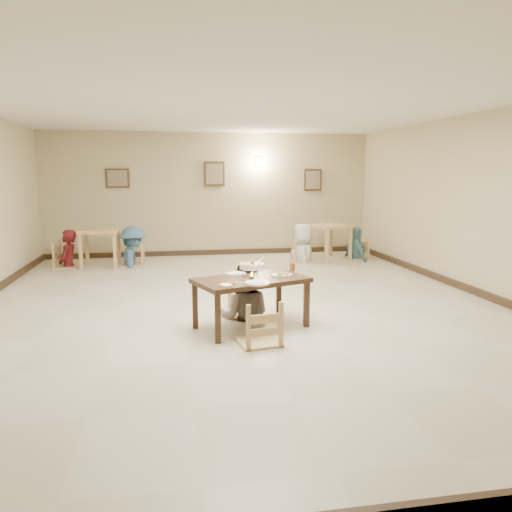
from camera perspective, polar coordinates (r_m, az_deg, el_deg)
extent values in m
plane|color=#BEB69F|center=(7.71, -1.83, -5.65)|extent=(10.00, 10.00, 0.00)
plane|color=silver|center=(7.51, -1.95, 17.04)|extent=(10.00, 10.00, 0.00)
plane|color=tan|center=(12.42, -5.23, 7.02)|extent=(10.00, 0.00, 10.00)
plane|color=tan|center=(2.64, 13.87, -1.64)|extent=(10.00, 0.00, 10.00)
plane|color=tan|center=(8.96, 24.46, 5.35)|extent=(0.00, 10.00, 10.00)
cube|color=#322317|center=(12.53, -5.12, 0.42)|extent=(8.00, 0.06, 0.12)
cube|color=#322317|center=(9.13, 23.70, -3.69)|extent=(0.06, 10.00, 0.12)
cube|color=#3E2C18|center=(12.38, -15.55, 8.56)|extent=(0.55, 0.03, 0.45)
cube|color=gray|center=(12.36, -15.56, 8.56)|extent=(0.45, 0.01, 0.37)
cube|color=#3E2C18|center=(12.38, -4.78, 9.33)|extent=(0.50, 0.03, 0.60)
cube|color=gray|center=(12.37, -4.77, 9.33)|extent=(0.41, 0.01, 0.49)
cube|color=#3E2C18|center=(12.86, 6.52, 8.63)|extent=(0.45, 0.03, 0.55)
cube|color=gray|center=(12.85, 6.54, 8.63)|extent=(0.37, 0.01, 0.45)
cube|color=#FFD88C|center=(12.54, 0.30, 10.73)|extent=(0.16, 0.05, 0.22)
cube|color=#3E2718|center=(6.47, -0.58, -2.80)|extent=(1.60, 1.23, 0.06)
cube|color=#3E2718|center=(5.97, -4.40, -7.15)|extent=(0.07, 0.07, 0.60)
cube|color=#3E2718|center=(6.61, 5.79, -5.53)|extent=(0.07, 0.07, 0.60)
cube|color=#3E2718|center=(6.56, -6.98, -5.67)|extent=(0.07, 0.07, 0.60)
cube|color=#3E2718|center=(7.15, 2.61, -4.35)|extent=(0.07, 0.07, 0.60)
cube|color=tan|center=(7.09, -1.57, -3.07)|extent=(0.48, 0.48, 0.05)
cube|color=tan|center=(5.90, 0.32, -5.65)|extent=(0.48, 0.48, 0.05)
imported|color=gray|center=(6.93, -1.33, -0.81)|extent=(0.88, 0.76, 1.55)
torus|color=silver|center=(6.41, -0.50, -1.46)|extent=(0.24, 0.24, 0.01)
cylinder|color=silver|center=(6.43, -0.50, -2.44)|extent=(0.06, 0.06, 0.04)
cone|color=#FFA526|center=(6.42, -0.50, -2.03)|extent=(0.04, 0.04, 0.05)
cylinder|color=white|center=(6.40, -0.50, -1.15)|extent=(0.31, 0.31, 0.07)
cylinder|color=#B95F2A|center=(6.39, -0.50, -0.88)|extent=(0.27, 0.27, 0.02)
sphere|color=#2D7223|center=(6.38, -0.40, -0.73)|extent=(0.04, 0.04, 0.04)
cylinder|color=silver|center=(6.47, 0.46, -0.50)|extent=(0.14, 0.09, 0.10)
cylinder|color=silver|center=(6.49, 0.25, -1.91)|extent=(0.01, 0.01, 0.14)
cylinder|color=silver|center=(6.46, -1.41, -1.96)|extent=(0.01, 0.01, 0.14)
cylinder|color=silver|center=(6.31, -0.33, -2.22)|extent=(0.01, 0.01, 0.14)
cylinder|color=white|center=(6.70, -2.31, -2.03)|extent=(0.27, 0.27, 0.02)
ellipsoid|color=white|center=(6.70, -2.31, -1.98)|extent=(0.18, 0.15, 0.06)
cylinder|color=white|center=(6.11, 0.17, -3.11)|extent=(0.31, 0.31, 0.02)
ellipsoid|color=white|center=(6.11, 0.17, -3.04)|extent=(0.20, 0.17, 0.07)
cylinder|color=white|center=(6.60, 2.95, -2.19)|extent=(0.29, 0.29, 0.02)
sphere|color=#2D7223|center=(6.51, 2.73, -2.11)|extent=(0.05, 0.05, 0.05)
cylinder|color=white|center=(6.16, -2.71, -3.05)|extent=(0.11, 0.11, 0.02)
cylinder|color=#9A0203|center=(6.16, -2.71, -2.97)|extent=(0.08, 0.08, 0.01)
cube|color=white|center=(5.98, -3.45, -3.39)|extent=(0.15, 0.18, 0.03)
cube|color=silver|center=(6.06, -3.10, -3.26)|extent=(0.06, 0.16, 0.01)
cube|color=silver|center=(6.06, -2.84, -3.25)|extent=(0.06, 0.16, 0.01)
cylinder|color=white|center=(6.93, 4.17, -1.12)|extent=(0.08, 0.08, 0.15)
cylinder|color=orange|center=(6.94, 4.16, -1.24)|extent=(0.07, 0.07, 0.11)
cube|color=tan|center=(11.32, -17.44, 2.79)|extent=(0.84, 0.84, 0.06)
cube|color=tan|center=(11.09, -19.39, 0.43)|extent=(0.07, 0.07, 0.76)
cube|color=tan|center=(10.98, -15.82, 0.52)|extent=(0.07, 0.07, 0.76)
cube|color=tan|center=(11.77, -18.76, 0.95)|extent=(0.07, 0.07, 0.76)
cube|color=tan|center=(11.67, -15.39, 1.04)|extent=(0.07, 0.07, 0.76)
cube|color=tan|center=(11.81, 8.36, 3.41)|extent=(1.07, 1.07, 0.06)
cube|color=tan|center=(11.36, 8.07, 1.09)|extent=(0.07, 0.07, 0.76)
cube|color=tan|center=(11.82, 10.72, 1.33)|extent=(0.07, 0.07, 0.76)
cube|color=tan|center=(11.91, 5.93, 1.51)|extent=(0.07, 0.07, 0.76)
cube|color=tan|center=(12.35, 8.54, 1.73)|extent=(0.07, 0.07, 0.76)
cube|color=tan|center=(11.49, -20.76, 1.27)|extent=(0.51, 0.51, 0.06)
cube|color=tan|center=(11.34, -13.88, 1.19)|extent=(0.45, 0.45, 0.05)
cube|color=tan|center=(11.59, 5.36, 1.60)|extent=(0.45, 0.45, 0.05)
cube|color=tan|center=(12.01, 11.37, 1.82)|extent=(0.47, 0.47, 0.05)
imported|color=#551215|center=(11.45, -20.85, 2.82)|extent=(0.48, 0.65, 1.63)
imported|color=teal|center=(11.29, -13.97, 3.34)|extent=(0.79, 1.20, 1.74)
imported|color=silver|center=(11.54, 5.40, 3.68)|extent=(0.66, 0.91, 1.73)
imported|color=#5A9597|center=(11.98, 11.41, 3.28)|extent=(0.52, 0.95, 1.54)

